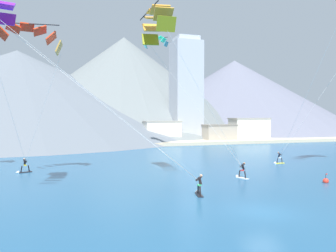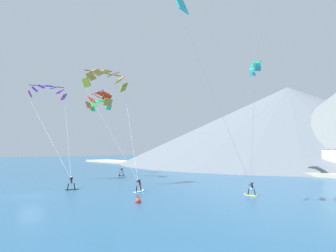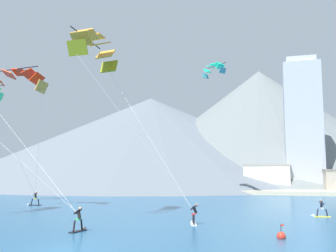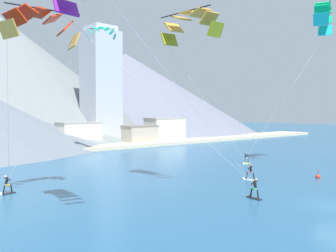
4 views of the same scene
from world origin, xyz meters
name	(u,v)px [view 2 (image 2 of 4)]	position (x,y,z in m)	size (l,w,h in m)	color
ground_plane	(31,196)	(0.00, 0.00, 0.00)	(400.00, 400.00, 0.00)	#23567F
kitesurfer_near_lead	(73,185)	(-2.20, 5.66, 0.55)	(0.73, 1.78, 1.80)	black
kitesurfer_near_trail	(121,173)	(-17.18, 21.43, 0.51)	(1.77, 0.97, 1.73)	black
kitesurfer_mid_center	(250,191)	(15.02, 18.86, 0.44)	(1.77, 0.65, 1.63)	yellow
kitesurfer_far_left	(140,188)	(4.85, 11.13, 0.51)	(0.86, 1.78, 1.72)	white
parafoil_kite_near_lead	(48,91)	(-17.24, 7.17, 14.91)	(16.18, 6.23, 14.52)	#822191
parafoil_kite_near_trail	(99,98)	(-16.05, 16.09, 14.32)	(6.76, 6.79, 14.17)	#BA8933
parafoil_kite_far_left	(106,78)	(-4.21, 11.10, 15.35)	(9.93, 6.65, 15.10)	olive
parafoil_kite_distant_high_outer	(101,104)	(-25.63, 21.28, 14.83)	(5.48, 3.00, 2.27)	#18BA71
parafoil_kite_distant_low_drift	(255,67)	(2.77, 37.00, 19.72)	(4.12, 3.75, 1.87)	teal
race_marker_buoy	(138,201)	(11.41, 6.51, 0.16)	(0.56, 0.56, 1.02)	red
shoreline_strip	(292,172)	(0.00, 52.72, 0.35)	(180.00, 10.00, 0.70)	beige
mountain_peak_west_ridge	(288,125)	(-27.13, 97.03, 13.86)	(121.22, 121.22, 27.73)	slate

